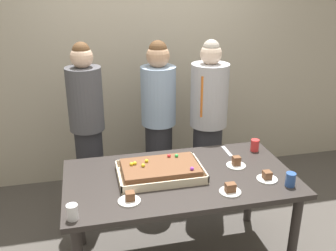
{
  "coord_description": "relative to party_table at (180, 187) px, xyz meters",
  "views": [
    {
      "loc": [
        -0.64,
        -2.38,
        2.14
      ],
      "look_at": [
        -0.06,
        0.15,
        1.12
      ],
      "focal_mm": 40.42,
      "sensor_mm": 36.0,
      "label": 1
    }
  ],
  "objects": [
    {
      "name": "interior_back_panel",
      "position": [
        0.0,
        1.6,
        0.82
      ],
      "size": [
        8.0,
        0.12,
        3.0
      ],
      "primitive_type": "cube",
      "color": "#B2A893",
      "rests_on": "ground_plane"
    },
    {
      "name": "drink_cup_middle",
      "position": [
        0.72,
        -0.31,
        0.14
      ],
      "size": [
        0.07,
        0.07,
        0.1
      ],
      "primitive_type": "cylinder",
      "color": "#2D5199",
      "rests_on": "party_table"
    },
    {
      "name": "plated_slice_far_left",
      "position": [
        0.6,
        -0.19,
        0.11
      ],
      "size": [
        0.15,
        0.15,
        0.07
      ],
      "color": "white",
      "rests_on": "party_table"
    },
    {
      "name": "party_table",
      "position": [
        0.0,
        0.0,
        0.0
      ],
      "size": [
        1.69,
        0.92,
        0.77
      ],
      "color": "#2D2826",
      "rests_on": "ground_plane"
    },
    {
      "name": "drink_cup_far_end",
      "position": [
        -0.77,
        -0.37,
        0.14
      ],
      "size": [
        0.07,
        0.07,
        0.1
      ],
      "primitive_type": "cylinder",
      "color": "white",
      "rests_on": "party_table"
    },
    {
      "name": "plated_slice_far_right",
      "position": [
        0.28,
        -0.3,
        0.11
      ],
      "size": [
        0.15,
        0.15,
        0.07
      ],
      "color": "white",
      "rests_on": "party_table"
    },
    {
      "name": "cake_server_utensil",
      "position": [
        0.49,
        0.31,
        0.1
      ],
      "size": [
        0.03,
        0.2,
        0.01
      ],
      "primitive_type": "cube",
      "color": "silver",
      "rests_on": "party_table"
    },
    {
      "name": "person_striped_tie_right",
      "position": [
        0.49,
        0.82,
        0.16
      ],
      "size": [
        0.35,
        0.35,
        1.63
      ],
      "rotation": [
        0.0,
        0.0,
        -2.25
      ],
      "color": "#28282D",
      "rests_on": "ground_plane"
    },
    {
      "name": "person_green_shirt_behind",
      "position": [
        -0.64,
        0.88,
        0.18
      ],
      "size": [
        0.31,
        0.31,
        1.64
      ],
      "rotation": [
        0.0,
        0.0,
        -1.03
      ],
      "color": "#28282D",
      "rests_on": "ground_plane"
    },
    {
      "name": "person_serving_front",
      "position": [
        0.05,
        1.0,
        0.16
      ],
      "size": [
        0.33,
        0.33,
        1.61
      ],
      "rotation": [
        0.0,
        0.0,
        -1.76
      ],
      "color": "#28282D",
      "rests_on": "ground_plane"
    },
    {
      "name": "drink_cup_nearest",
      "position": [
        0.73,
        0.28,
        0.14
      ],
      "size": [
        0.07,
        0.07,
        0.1
      ],
      "primitive_type": "cylinder",
      "color": "red",
      "rests_on": "party_table"
    },
    {
      "name": "sheet_cake",
      "position": [
        -0.14,
        0.04,
        0.13
      ],
      "size": [
        0.63,
        0.41,
        0.11
      ],
      "color": "beige",
      "rests_on": "party_table"
    },
    {
      "name": "plated_slice_near_left",
      "position": [
        0.47,
        0.06,
        0.12
      ],
      "size": [
        0.15,
        0.15,
        0.08
      ],
      "color": "white",
      "rests_on": "party_table"
    },
    {
      "name": "plated_slice_near_right",
      "position": [
        -0.41,
        -0.25,
        0.11
      ],
      "size": [
        0.15,
        0.15,
        0.07
      ],
      "color": "white",
      "rests_on": "party_table"
    }
  ]
}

